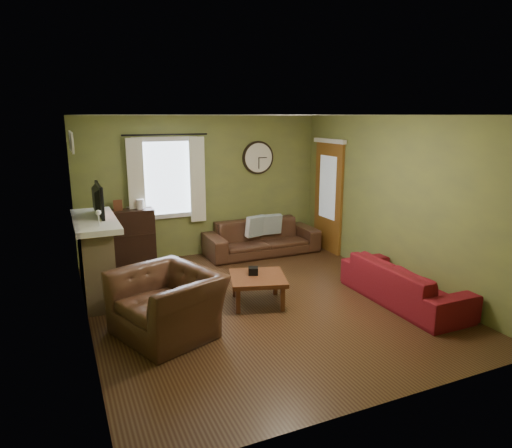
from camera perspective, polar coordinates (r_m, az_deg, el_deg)
name	(u,v)px	position (r m, az deg, el deg)	size (l,w,h in m)	color
floor	(261,302)	(6.60, 0.62, -9.73)	(4.60, 5.20, 0.00)	#3B2414
ceiling	(261,115)	(6.07, 0.68, 13.47)	(4.60, 5.20, 0.00)	white
wall_left	(81,230)	(5.68, -21.00, -0.68)	(0.00, 5.20, 2.60)	olive
wall_right	(395,201)	(7.44, 17.01, 2.81)	(0.00, 5.20, 2.60)	olive
wall_back	(204,187)	(8.60, -6.57, 4.68)	(4.60, 0.00, 2.60)	olive
wall_front	(387,271)	(4.07, 16.08, -5.69)	(4.60, 0.00, 2.60)	olive
fireplace	(96,261)	(6.99, -19.40, -4.38)	(0.40, 1.40, 1.10)	tan
firebox	(111,275)	(7.08, -17.71, -6.15)	(0.04, 0.60, 0.55)	black
mantel	(95,221)	(6.84, -19.53, 0.36)	(0.58, 1.60, 0.08)	white
tv	(94,204)	(6.95, -19.61, 2.35)	(0.60, 0.08, 0.35)	black
tv_screen	(99,200)	(6.95, -18.99, 2.86)	(0.02, 0.62, 0.36)	#994C3F
medallion_left	(72,143)	(6.34, -21.97, 9.34)	(0.28, 0.28, 0.03)	white
medallion_mid	(71,142)	(6.68, -22.10, 9.50)	(0.28, 0.28, 0.03)	white
medallion_right	(70,141)	(7.03, -22.21, 9.64)	(0.28, 0.28, 0.03)	white
window_pane	(166,178)	(8.37, -11.16, 5.66)	(1.00, 0.02, 1.30)	silver
curtain_rod	(166,135)	(8.21, -11.25, 10.90)	(0.03, 0.03, 1.50)	black
curtain_left	(136,183)	(8.18, -14.75, 4.94)	(0.28, 0.04, 1.55)	silver
curtain_right	(197,180)	(8.42, -7.33, 5.50)	(0.28, 0.04, 1.55)	silver
wall_clock	(258,158)	(8.88, 0.30, 8.29)	(0.64, 0.06, 0.64)	white
door	(328,198)	(8.92, 9.03, 3.29)	(0.05, 0.90, 2.10)	brown
bookshelf	(130,238)	(8.26, -15.52, -1.73)	(0.85, 0.36, 1.01)	black
book	(126,211)	(8.35, -15.89, 1.62)	(0.16, 0.22, 0.02)	#592D1A
sofa_brown	(262,238)	(8.74, 0.70, -1.71)	(2.16, 0.84, 0.63)	#402519
pillow_left	(272,224)	(8.80, 1.98, -0.02)	(0.38, 0.11, 0.38)	#92A4AB
pillow_right	(256,226)	(8.64, -0.05, -0.27)	(0.39, 0.12, 0.39)	#92A4AB
sofa_red	(404,283)	(6.83, 17.99, -6.99)	(1.99, 0.78, 0.58)	maroon
armchair	(167,304)	(5.68, -11.08, -9.73)	(1.19, 1.04, 0.77)	#402519
coffee_table	(258,290)	(6.49, 0.19, -8.21)	(0.76, 0.76, 0.40)	#592D1A
tissue_box	(253,275)	(6.49, -0.34, -6.34)	(0.14, 0.14, 0.10)	black
wine_glass_a	(99,218)	(6.31, -19.07, 0.70)	(0.07, 0.07, 0.21)	white
wine_glass_b	(98,218)	(6.38, -19.11, 0.72)	(0.07, 0.07, 0.19)	white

